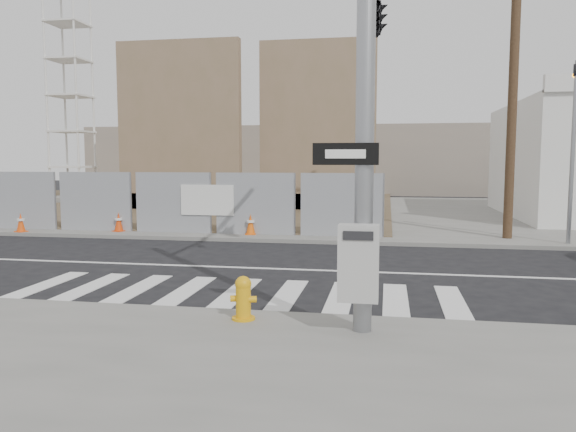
% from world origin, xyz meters
% --- Properties ---
extents(ground, '(100.00, 100.00, 0.00)m').
position_xyz_m(ground, '(0.00, 0.00, 0.00)').
color(ground, black).
rests_on(ground, ground).
extents(sidewalk_far, '(50.00, 20.00, 0.12)m').
position_xyz_m(sidewalk_far, '(0.00, 14.00, 0.06)').
color(sidewalk_far, slate).
rests_on(sidewalk_far, ground).
extents(signal_pole, '(0.96, 5.87, 7.00)m').
position_xyz_m(signal_pole, '(2.49, -2.05, 4.78)').
color(signal_pole, gray).
rests_on(signal_pole, sidewalk_near).
extents(far_signal_pole, '(0.16, 0.20, 5.60)m').
position_xyz_m(far_signal_pole, '(8.00, 4.60, 3.48)').
color(far_signal_pole, gray).
rests_on(far_signal_pole, sidewalk_far).
extents(chain_link_fence, '(24.60, 0.04, 2.00)m').
position_xyz_m(chain_link_fence, '(-10.00, 5.00, 1.12)').
color(chain_link_fence, gray).
rests_on(chain_link_fence, sidewalk_far).
extents(concrete_wall_left, '(6.00, 1.30, 8.00)m').
position_xyz_m(concrete_wall_left, '(-7.00, 13.08, 3.38)').
color(concrete_wall_left, brown).
rests_on(concrete_wall_left, sidewalk_far).
extents(concrete_wall_right, '(5.50, 1.30, 8.00)m').
position_xyz_m(concrete_wall_right, '(-0.50, 14.08, 3.38)').
color(concrete_wall_right, brown).
rests_on(concrete_wall_right, sidewalk_far).
extents(crane_tower, '(2.60, 2.60, 18.15)m').
position_xyz_m(crane_tower, '(-15.00, 17.00, 9.02)').
color(crane_tower, slate).
rests_on(crane_tower, sidewalk_far).
extents(utility_pole_right, '(1.60, 0.28, 10.00)m').
position_xyz_m(utility_pole_right, '(6.50, 5.50, 5.20)').
color(utility_pole_right, '#483321').
rests_on(utility_pole_right, sidewalk_far).
extents(fire_hydrant, '(0.45, 0.45, 0.67)m').
position_xyz_m(fire_hydrant, '(0.69, -4.55, 0.45)').
color(fire_hydrant, '#DD9D0C').
rests_on(fire_hydrant, sidewalk_near).
extents(traffic_cone_b, '(0.41, 0.41, 0.64)m').
position_xyz_m(traffic_cone_b, '(-9.31, 4.22, 0.43)').
color(traffic_cone_b, '#E5480C').
rests_on(traffic_cone_b, sidewalk_far).
extents(traffic_cone_c, '(0.43, 0.43, 0.65)m').
position_xyz_m(traffic_cone_c, '(-6.13, 4.92, 0.44)').
color(traffic_cone_c, red).
rests_on(traffic_cone_c, sidewalk_far).
extents(traffic_cone_d, '(0.40, 0.40, 0.66)m').
position_xyz_m(traffic_cone_d, '(-1.54, 4.92, 0.44)').
color(traffic_cone_d, '#E5590C').
rests_on(traffic_cone_d, sidewalk_far).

